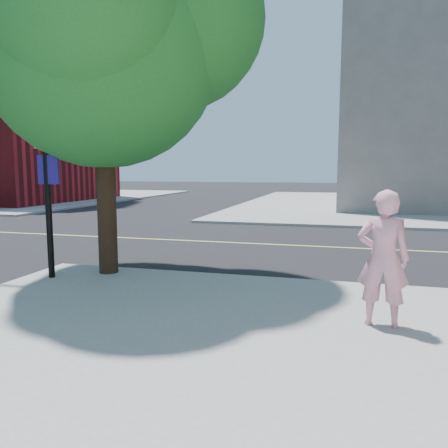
% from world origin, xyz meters
% --- Properties ---
extents(ground, '(140.00, 140.00, 0.00)m').
position_xyz_m(ground, '(0.00, 0.00, 0.00)').
color(ground, black).
rests_on(ground, ground).
extents(road_ew, '(140.00, 9.00, 0.01)m').
position_xyz_m(road_ew, '(0.00, 4.50, 0.01)').
color(road_ew, black).
rests_on(road_ew, ground).
extents(man_on_phone, '(0.73, 0.51, 1.91)m').
position_xyz_m(man_on_phone, '(5.85, -2.37, 1.08)').
color(man_on_phone, pink).
rests_on(man_on_phone, sidewalk_se).
extents(street_tree, '(6.07, 5.52, 8.05)m').
position_xyz_m(street_tree, '(0.64, -0.49, 5.32)').
color(street_tree, black).
rests_on(street_tree, sidewalk_se).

